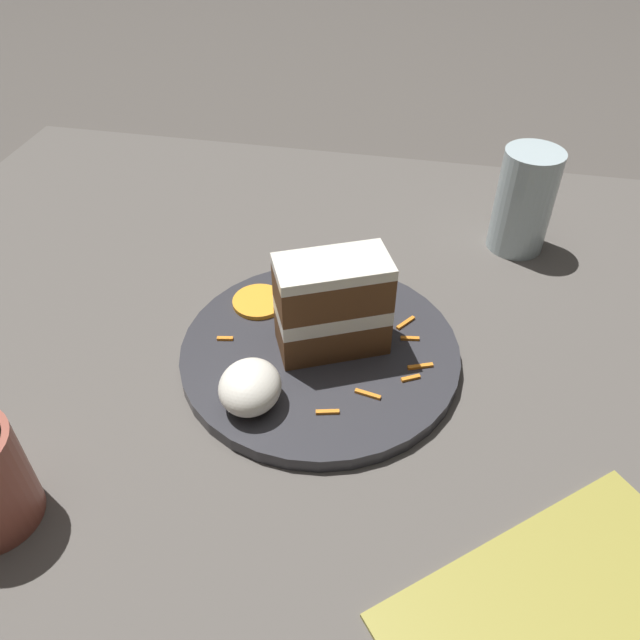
{
  "coord_description": "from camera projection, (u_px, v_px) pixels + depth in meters",
  "views": [
    {
      "loc": [
        -0.41,
        -0.12,
        0.49
      ],
      "look_at": [
        0.04,
        -0.02,
        0.09
      ],
      "focal_mm": 35.0,
      "sensor_mm": 36.0,
      "label": 1
    }
  ],
  "objects": [
    {
      "name": "ground_plane",
      "position": [
        288.0,
        407.0,
        0.64
      ],
      "size": [
        6.0,
        6.0,
        0.0
      ],
      "primitive_type": "plane",
      "color": "#4C4742",
      "rests_on": "ground"
    },
    {
      "name": "dining_table",
      "position": [
        288.0,
        396.0,
        0.63
      ],
      "size": [
        1.02,
        1.1,
        0.03
      ],
      "primitive_type": "cube",
      "color": "#56514C",
      "rests_on": "ground"
    },
    {
      "name": "plate",
      "position": [
        320.0,
        352.0,
        0.64
      ],
      "size": [
        0.28,
        0.28,
        0.02
      ],
      "primitive_type": "cylinder",
      "color": "#333338",
      "rests_on": "dining_table"
    },
    {
      "name": "cake_slice",
      "position": [
        332.0,
        305.0,
        0.6
      ],
      "size": [
        0.1,
        0.12,
        0.1
      ],
      "rotation": [
        0.0,
        0.0,
        0.43
      ],
      "color": "brown",
      "rests_on": "plate"
    },
    {
      "name": "cream_dollop",
      "position": [
        250.0,
        387.0,
        0.57
      ],
      "size": [
        0.06,
        0.06,
        0.04
      ],
      "primitive_type": "ellipsoid",
      "color": "white",
      "rests_on": "plate"
    },
    {
      "name": "orange_garnish",
      "position": [
        259.0,
        302.0,
        0.69
      ],
      "size": [
        0.06,
        0.06,
        0.01
      ],
      "primitive_type": "cylinder",
      "color": "orange",
      "rests_on": "plate"
    },
    {
      "name": "carrot_shreds_scatter",
      "position": [
        360.0,
        347.0,
        0.63
      ],
      "size": [
        0.2,
        0.22,
        0.0
      ],
      "color": "orange",
      "rests_on": "plate"
    },
    {
      "name": "drinking_glass",
      "position": [
        523.0,
        207.0,
        0.76
      ],
      "size": [
        0.07,
        0.07,
        0.13
      ],
      "color": "silver",
      "rests_on": "dining_table"
    },
    {
      "name": "menu_card",
      "position": [
        571.0,
        625.0,
        0.44
      ],
      "size": [
        0.28,
        0.3,
        0.0
      ],
      "primitive_type": "cube",
      "rotation": [
        0.0,
        0.0,
        0.7
      ],
      "color": "#9E933D",
      "rests_on": "dining_table"
    }
  ]
}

